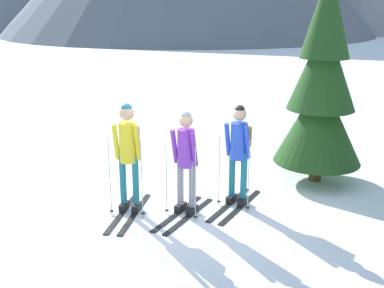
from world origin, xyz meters
TOP-DOWN VIEW (x-y plane):
  - ground_plane at (0.00, 0.00)m, footprint 400.00×400.00m
  - skier_in_yellow at (-0.72, -0.39)m, footprint 0.61×1.67m
  - skier_in_purple at (0.20, -0.21)m, footprint 0.62×1.61m
  - skier_in_blue at (0.95, 0.42)m, footprint 0.64×1.66m
  - pine_tree_near at (2.18, 2.03)m, footprint 1.68×1.68m

SIDE VIEW (x-z plane):
  - ground_plane at x=0.00m, z-range 0.00..0.00m
  - skier_in_purple at x=0.20m, z-range 0.09..1.84m
  - skier_in_blue at x=0.95m, z-range 0.12..1.89m
  - skier_in_yellow at x=-0.72m, z-range 0.14..2.00m
  - pine_tree_near at x=2.18m, z-range -0.17..3.89m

